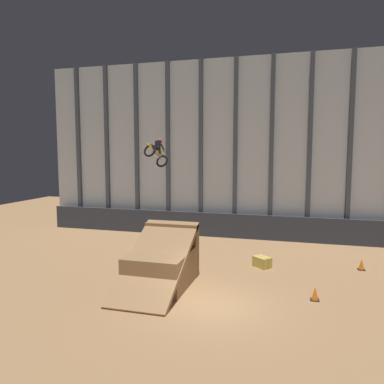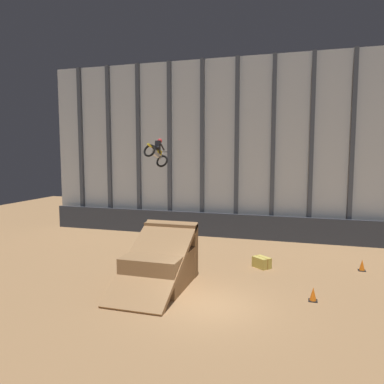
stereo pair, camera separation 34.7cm
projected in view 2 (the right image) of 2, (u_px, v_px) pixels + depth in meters
name	position (u px, v px, depth m)	size (l,w,h in m)	color
ground_plane	(211.00, 306.00, 14.81)	(60.00, 60.00, 0.00)	#9E754C
arena_back_wall	(255.00, 148.00, 26.30)	(32.00, 0.40, 12.72)	#ADB2B7
lower_barrier	(252.00, 227.00, 26.13)	(31.36, 0.20, 1.73)	#2D333D
dirt_ramp	(161.00, 263.00, 17.35)	(2.66, 5.00, 2.77)	#966F48
rider_bike_solo	(157.00, 152.00, 20.70)	(1.01, 1.78, 1.67)	black
traffic_cone_near_ramp	(313.00, 294.00, 15.31)	(0.36, 0.36, 0.58)	black
traffic_cone_arena_edge	(362.00, 265.00, 19.24)	(0.36, 0.36, 0.58)	black
hay_bale_trackside	(262.00, 262.00, 19.77)	(1.07, 1.04, 0.57)	#CCB751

